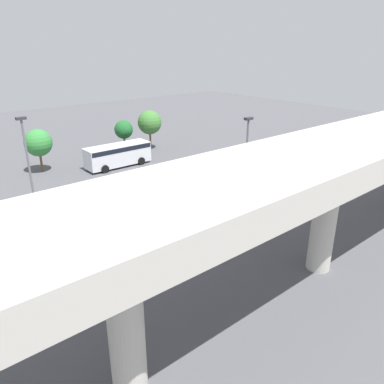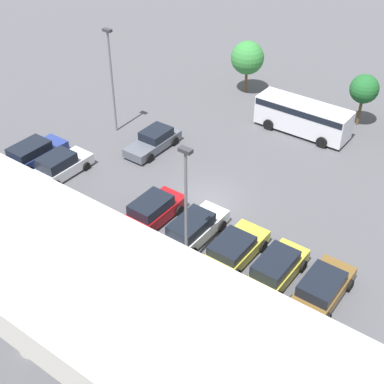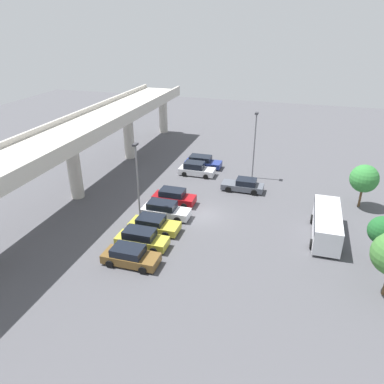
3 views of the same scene
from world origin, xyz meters
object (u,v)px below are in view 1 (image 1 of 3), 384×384
Objects in this scene: parked_car_1 at (260,184)px; parked_car_3 at (216,198)px; parked_car_2 at (239,191)px; tree_front_left at (150,123)px; parked_car_4 at (189,208)px; tree_front_right at (38,143)px; parked_car_5 at (89,201)px; shuttle_bus at (118,154)px; parked_car_0 at (276,178)px; parked_car_7 at (48,256)px; lamp_post_near_aisle at (28,163)px; parked_car_6 at (91,241)px; lamp_post_mid_lot at (246,158)px; tree_front_centre at (124,130)px.

parked_car_3 is at bearing 89.16° from parked_car_1.
parked_car_2 is 0.93× the size of tree_front_left.
parked_car_4 is 19.78m from tree_front_right.
shuttle_bus is (-7.74, -8.82, 0.78)m from parked_car_5.
parked_car_4 is (11.23, 0.22, 0.05)m from parked_car_0.
parked_car_5 is 19.68m from tree_front_left.
parked_car_7 is at bearing -131.54° from shuttle_bus.
parked_car_7 is (14.27, 0.02, -0.03)m from parked_car_3.
shuttle_bus is 0.90× the size of lamp_post_near_aisle.
parked_car_5 is 1.06× the size of parked_car_6.
parked_car_0 is at bearing -59.73° from shuttle_bus.
lamp_post_near_aisle is at bearing 69.09° from parked_car_1.
lamp_post_mid_lot reaches higher than parked_car_6.
parked_car_6 is at bearing 90.11° from parked_car_2.
parked_car_1 is at bearing -90.99° from parked_car_2.
parked_car_6 is 0.61× the size of shuttle_bus.
parked_car_5 is (14.01, -6.57, -0.09)m from parked_car_1.
lamp_post_near_aisle reaches higher than parked_car_0.
tree_front_left is at bearing -25.77° from parked_car_4.
tree_front_left reaches higher than parked_car_5.
lamp_post_mid_lot is at bearing 108.05° from parked_car_0.
parked_car_6 is 2.85m from parked_car_7.
shuttle_bus is (-2.35, -15.43, 0.69)m from parked_car_4.
parked_car_6 is (19.60, 0.16, 0.05)m from parked_car_0.
parked_car_6 is 0.94× the size of parked_car_7.
parked_car_7 is at bearing 43.10° from tree_front_left.
lamp_post_mid_lot reaches higher than parked_car_4.
tree_front_left reaches higher than parked_car_7.
lamp_post_mid_lot reaches higher than parked_car_5.
parked_car_5 is 1.00× the size of parked_car_7.
parked_car_3 reaches higher than parked_car_2.
tree_front_centre is (-16.67, -19.16, 2.35)m from parked_car_7.
parked_car_7 is at bearing 90.29° from parked_car_0.
tree_front_left is (-14.74, -12.74, 2.79)m from parked_car_5.
parked_car_6 is at bearing 54.26° from tree_front_centre.
tree_front_right is (13.61, -18.94, 2.43)m from parked_car_1.
parked_car_7 is 20.48m from shuttle_bus.
parked_car_3 is at bearing -89.69° from parked_car_6.
lamp_post_mid_lot is at bearing -116.55° from parked_car_4.
parked_car_2 is at bearing 79.86° from tree_front_left.
parked_car_4 is at bearing 91.13° from parked_car_0.
lamp_post_near_aisle reaches higher than parked_car_3.
shuttle_bus is 8.35m from tree_front_right.
parked_car_0 is at bearing 130.85° from tree_front_right.
tree_front_centre is at bearing 1.35° from parked_car_2.
tree_front_centre is (3.17, -19.22, 2.32)m from parked_car_1.
parked_car_7 is at bearing 89.82° from parked_car_1.
lamp_post_near_aisle is 22.64m from tree_front_left.
parked_car_6 is 1.05× the size of tree_front_centre.
lamp_post_near_aisle reaches higher than shuttle_bus.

